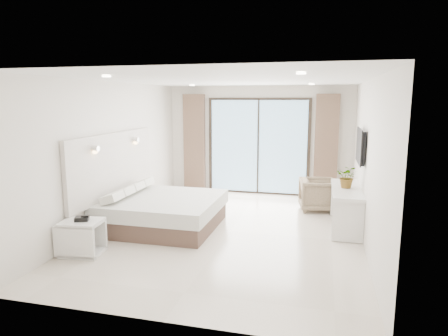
{
  "coord_description": "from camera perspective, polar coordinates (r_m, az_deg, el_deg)",
  "views": [
    {
      "loc": [
        1.61,
        -6.78,
        2.38
      ],
      "look_at": [
        -0.21,
        0.4,
        1.09
      ],
      "focal_mm": 32.0,
      "sensor_mm": 36.0,
      "label": 1
    }
  ],
  "objects": [
    {
      "name": "room_shell",
      "position": [
        7.78,
        0.73,
        3.96
      ],
      "size": [
        4.62,
        6.22,
        2.72
      ],
      "color": "silver",
      "rests_on": "ground"
    },
    {
      "name": "phone",
      "position": [
        6.51,
        -19.64,
        -6.84
      ],
      "size": [
        0.24,
        0.22,
        0.07
      ],
      "primitive_type": "cube",
      "rotation": [
        0.0,
        0.0,
        0.38
      ],
      "color": "black",
      "rests_on": "nightstand"
    },
    {
      "name": "armchair",
      "position": [
        8.85,
        13.26,
        -3.49
      ],
      "size": [
        0.8,
        0.84,
        0.76
      ],
      "primitive_type": "imported",
      "rotation": [
        0.0,
        0.0,
        1.74
      ],
      "color": "#957C61",
      "rests_on": "ground"
    },
    {
      "name": "nightstand",
      "position": [
        6.61,
        -19.58,
        -9.35
      ],
      "size": [
        0.64,
        0.55,
        0.54
      ],
      "rotation": [
        0.0,
        0.0,
        0.11
      ],
      "color": "silver",
      "rests_on": "ground"
    },
    {
      "name": "console_desk",
      "position": [
        7.7,
        17.08,
        -4.19
      ],
      "size": [
        0.53,
        1.71,
        0.77
      ],
      "color": "silver",
      "rests_on": "ground"
    },
    {
      "name": "ground",
      "position": [
        7.36,
        0.84,
        -9.02
      ],
      "size": [
        6.2,
        6.2,
        0.0
      ],
      "primitive_type": "plane",
      "color": "beige",
      "rests_on": "ground"
    },
    {
      "name": "bed",
      "position": [
        7.6,
        -8.81,
        -6.15
      ],
      "size": [
        2.04,
        1.94,
        0.71
      ],
      "color": "brown",
      "rests_on": "ground"
    },
    {
      "name": "plant",
      "position": [
        7.62,
        17.21,
        -1.56
      ],
      "size": [
        0.46,
        0.49,
        0.32
      ],
      "primitive_type": "imported",
      "rotation": [
        0.0,
        0.0,
        -0.25
      ],
      "color": "#33662D",
      "rests_on": "console_desk"
    }
  ]
}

